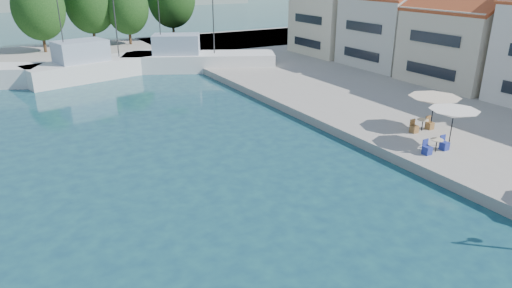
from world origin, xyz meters
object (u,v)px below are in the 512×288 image
trawler_04 (196,60)px  umbrella_cream (434,101)px  trawler_03 (102,66)px  umbrella_white (454,114)px

trawler_04 → umbrella_cream: 27.60m
trawler_03 → trawler_04: bearing=-23.4°
trawler_04 → umbrella_cream: bearing=-54.1°
umbrella_cream → trawler_03: bearing=116.6°
umbrella_cream → umbrella_white: bearing=-119.7°
trawler_04 → umbrella_white: bearing=-57.9°
trawler_03 → umbrella_cream: (14.44, -28.78, 1.43)m
trawler_04 → umbrella_white: (3.46, -29.74, 1.49)m
umbrella_white → trawler_03: bearing=112.4°
umbrella_white → umbrella_cream: 3.03m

